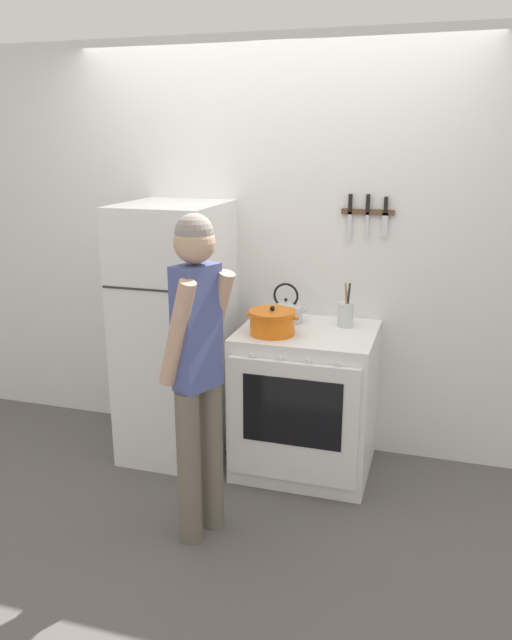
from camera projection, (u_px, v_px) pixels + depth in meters
name	position (u px, v px, depth m)	size (l,w,h in m)	color
ground_plane	(272.00, 436.00, 4.26)	(14.00, 14.00, 0.00)	#5B5654
wall_back	(275.00, 251.00, 3.93)	(10.00, 0.06, 2.55)	silver
refrigerator	(176.00, 332.00, 3.88)	(0.59, 0.70, 1.59)	white
stove_range	(305.00, 400.00, 3.73)	(0.79, 0.70, 0.88)	white
dutch_oven_pot	(272.00, 322.00, 3.54)	(0.31, 0.27, 0.16)	orange
tea_kettle	(286.00, 311.00, 3.78)	(0.25, 0.20, 0.24)	silver
utensil_jar	(346.00, 314.00, 3.68)	(0.09, 0.09, 0.27)	silver
person	(198.00, 362.00, 2.97)	(0.35, 0.40, 1.64)	#6B6051
wall_knife_strip	(368.00, 211.00, 3.66)	(0.31, 0.03, 0.28)	brown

